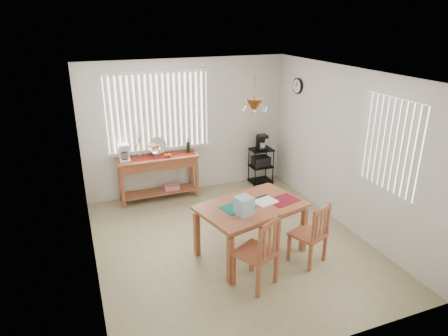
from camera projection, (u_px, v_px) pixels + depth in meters
name	position (u px, v px, depth m)	size (l,w,h in m)	color
ground	(231.00, 244.00, 6.22)	(4.00, 4.50, 0.01)	tan
room_shell	(231.00, 139.00, 5.62)	(4.20, 4.70, 2.70)	silver
sideboard	(159.00, 168.00, 7.52)	(1.50, 0.42, 0.85)	#A25836
sideboard_items	(143.00, 152.00, 7.32)	(1.43, 0.35, 0.65)	maroon
wire_cart	(261.00, 163.00, 8.29)	(0.44, 0.36, 0.76)	black
cart_items	(261.00, 142.00, 8.14)	(0.18, 0.21, 0.31)	black
dining_table	(251.00, 211.00, 5.73)	(1.66, 1.28, 0.79)	#A25836
table_items	(249.00, 205.00, 5.49)	(1.22, 0.55, 0.25)	#12675F
chair_left	(258.00, 253.00, 5.09)	(0.63, 0.63, 1.00)	#A25836
chair_right	(310.00, 234.00, 5.60)	(0.56, 0.56, 0.92)	#A25836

